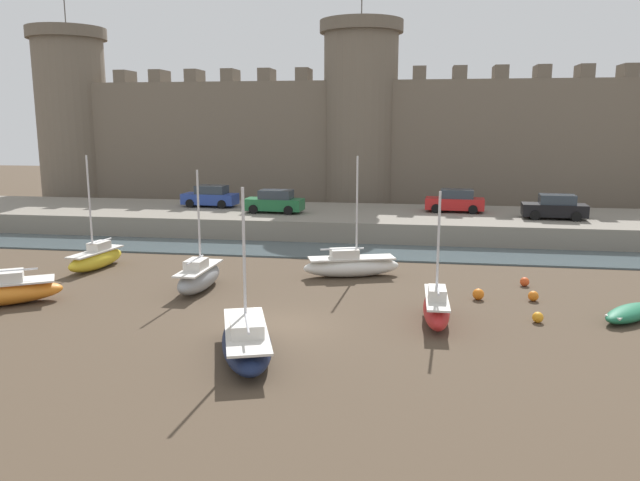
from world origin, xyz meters
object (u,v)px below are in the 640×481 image
Objects in this scene: sailboat_near_channel_right at (96,258)px; mooring_buoy_near_shore at (525,282)px; rowboat_midflat_left at (630,313)px; sailboat_foreground_left at (199,277)px; car_quay_centre_east at (275,202)px; sailboat_foreground_centre at (436,307)px; mooring_buoy_off_centre at (538,317)px; car_quay_west at (210,196)px; car_quay_east at (555,207)px; mooring_buoy_mid_mud at (533,296)px; car_quay_centre_west at (455,201)px; sailboat_foreground_right at (351,265)px; mooring_buoy_near_channel at (478,294)px; sailboat_midflat_right at (246,340)px.

sailboat_near_channel_right is 22.12m from mooring_buoy_near_shore.
sailboat_foreground_left reaches higher than rowboat_midflat_left.
rowboat_midflat_left is 25.42m from car_quay_centre_east.
sailboat_foreground_centre reaches higher than rowboat_midflat_left.
sailboat_foreground_left is (6.94, -3.27, 0.05)m from sailboat_near_channel_right.
car_quay_centre_east is (-0.01, 15.70, 1.55)m from sailboat_foreground_left.
mooring_buoy_off_centre is 0.10× the size of car_quay_west.
car_quay_centre_east is 1.00× the size of car_quay_east.
sailboat_foreground_centre reaches higher than car_quay_centre_east.
sailboat_near_channel_right reaches higher than mooring_buoy_off_centre.
sailboat_foreground_centre is at bearing -168.80° from rowboat_midflat_left.
car_quay_west is (-5.53, 18.03, 1.55)m from sailboat_foreground_left.
mooring_buoy_mid_mud is 17.79m from car_quay_centre_west.
sailboat_foreground_right is 12.04× the size of mooring_buoy_near_channel.
sailboat_foreground_centre is 0.92× the size of sailboat_foreground_left.
car_quay_east is at bearing 44.55° from sailboat_foreground_right.
rowboat_midflat_left is 3.78m from mooring_buoy_off_centre.
car_quay_east is at bearing 75.86° from mooring_buoy_mid_mud.
car_quay_centre_west reaches higher than mooring_buoy_near_shore.
car_quay_east is (3.83, 15.23, 1.97)m from mooring_buoy_mid_mud.
sailboat_foreground_centre is at bearing -113.24° from car_quay_east.
mooring_buoy_near_shore is at bearing 86.11° from mooring_buoy_off_centre.
car_quay_centre_west is (12.65, 2.38, 0.00)m from car_quay_centre_east.
car_quay_east is (14.52, 23.61, 1.62)m from sailboat_midflat_right.
sailboat_near_channel_right reaches higher than car_quay_east.
sailboat_near_channel_right is 13.87× the size of mooring_buoy_near_shore.
car_quay_centre_west is (8.17, 25.88, 1.62)m from sailboat_midflat_right.
sailboat_midflat_right is 15.90m from sailboat_near_channel_right.
sailboat_near_channel_right is at bearing 135.83° from sailboat_midflat_right.
mooring_buoy_near_shore is at bearing 45.57° from sailboat_midflat_right.
car_quay_centre_east is at bearing 129.12° from mooring_buoy_off_centre.
sailboat_near_channel_right is 7.67m from sailboat_foreground_left.
mooring_buoy_off_centre is at bearing -55.26° from mooring_buoy_near_channel.
mooring_buoy_near_channel is (6.04, -3.34, -0.34)m from sailboat_foreground_right.
sailboat_midflat_right is 27.19m from car_quay_centre_west.
car_quay_centre_west is (-2.16, 20.59, 1.98)m from mooring_buoy_off_centre.
car_quay_west reaches higher than mooring_buoy_off_centre.
rowboat_midflat_left is 7.20× the size of mooring_buoy_off_centre.
sailboat_foreground_right reaches higher than car_quay_east.
sailboat_foreground_right is 1.46× the size of car_quay_centre_west.
car_quay_centre_west is at bearing 98.17° from mooring_buoy_mid_mud.
sailboat_midflat_right is 1.36× the size of car_quay_centre_east.
mooring_buoy_off_centre is 28.97m from car_quay_west.
sailboat_foreground_centre is 11.80× the size of mooring_buoy_near_shore.
mooring_buoy_near_channel is 25.49m from car_quay_west.
sailboat_foreground_left is at bearing -72.94° from car_quay_west.
rowboat_midflat_left is 0.74× the size of car_quay_west.
car_quay_east is 6.74m from car_quay_centre_west.
car_quay_west reaches higher than mooring_buoy_near_channel.
sailboat_foreground_left is 1.34× the size of car_quay_west.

